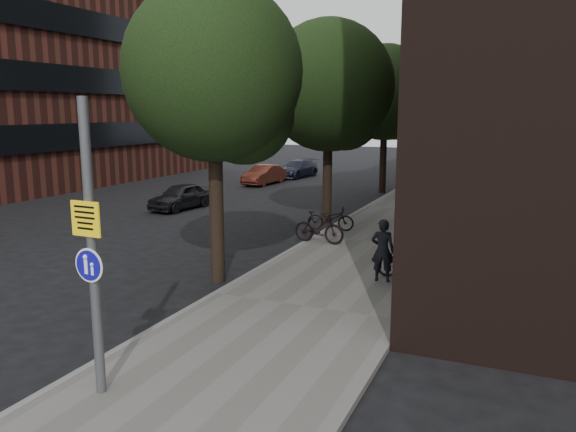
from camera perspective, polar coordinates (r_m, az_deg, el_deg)
The scene contains 15 objects.
ground at distance 9.96m, azimuth -7.24°, elevation -15.44°, with size 120.00×120.00×0.00m, color black.
sidewalk at distance 18.71m, azimuth 9.16°, elevation -2.80°, with size 4.50×60.00×0.12m, color slate.
curb_edge at distance 19.35m, azimuth 2.69°, elevation -2.20°, with size 0.15×60.00×0.13m, color slate.
street_tree_near at distance 14.26m, azimuth -7.04°, elevation 13.55°, with size 4.40×4.40×7.50m.
street_tree_mid at distance 22.02m, azimuth 4.44°, elevation 12.57°, with size 5.00×5.00×7.80m.
street_tree_far at distance 30.67m, azimuth 10.02°, elevation 11.90°, with size 5.00×5.00×7.80m.
signpost at distance 8.71m, azimuth -19.27°, elevation -3.23°, with size 0.52×0.15×4.45m.
pedestrian at distance 14.29m, azimuth 9.59°, elevation -3.45°, with size 0.58×0.38×1.60m, color black.
parked_bike_facade_near at distance 14.63m, azimuth 12.22°, elevation -4.57°, with size 0.62×1.77×0.93m, color black.
parked_bike_facade_far at distance 18.56m, azimuth 14.64°, elevation -1.49°, with size 0.43×1.52×0.91m, color black.
parked_bike_curb_near at distance 20.21m, azimuth 4.35°, elevation -0.23°, with size 0.58×1.67×0.88m, color black.
parked_bike_curb_far at distance 18.24m, azimuth 3.17°, elevation -1.16°, with size 0.49×1.73×1.04m, color black.
parked_car_near at distance 25.68m, azimuth -10.81°, elevation 1.98°, with size 1.37×3.40×1.16m, color black.
parked_car_mid at distance 33.74m, azimuth -2.46°, elevation 4.20°, with size 1.22×3.51×1.15m, color maroon.
parked_car_far at distance 37.40m, azimuth 0.91°, elevation 4.83°, with size 1.59×3.91×1.14m, color #1A1D2F.
Camera 1 is at (4.62, -7.67, 4.37)m, focal length 35.00 mm.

